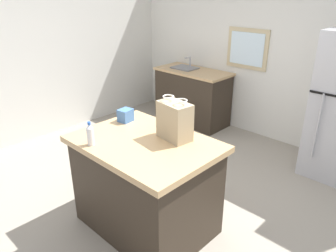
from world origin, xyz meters
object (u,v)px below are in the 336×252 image
Objects in this scene: kitchen_island at (146,185)px; small_box at (126,115)px; shopping_bag at (175,121)px; bottle at (90,135)px.

kitchen_island is 9.53× the size of small_box.
kitchen_island is at bearing -125.24° from shopping_bag.
shopping_bag reaches higher than small_box.
small_box is (-0.63, -0.04, -0.11)m from shopping_bag.
shopping_bag is at bearing 54.01° from bottle.
small_box is (-0.48, 0.18, 0.52)m from kitchen_island.
bottle reaches higher than kitchen_island.
kitchen_island is 0.68m from shopping_bag.
bottle is (-0.43, -0.59, -0.08)m from shopping_bag.
bottle is at bearing -126.43° from kitchen_island.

